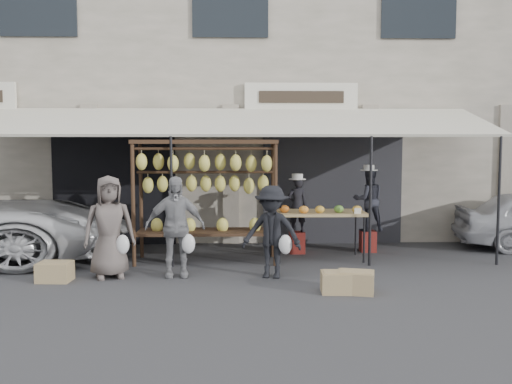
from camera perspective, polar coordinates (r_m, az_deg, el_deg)
The scene contains 15 objects.
ground_plane at distance 9.07m, azimuth -2.85°, elevation -8.99°, with size 90.00×90.00×0.00m, color #2D2D30.
shophouse at distance 15.36m, azimuth -2.38°, elevation 10.40°, with size 24.00×6.15×7.30m.
awning at distance 11.08m, azimuth -2.61°, elevation 6.95°, with size 10.00×2.35×2.92m.
banana_rack at distance 10.37m, azimuth -5.07°, elevation 1.54°, with size 2.60×0.90×2.24m.
produce_table at distance 10.70m, azimuth 6.37°, elevation -2.15°, with size 1.70×0.90×1.04m.
vendor_left at distance 11.26m, azimuth 4.14°, elevation -1.29°, with size 0.39×0.26×1.08m, color black.
vendor_right at distance 11.60m, azimuth 11.18°, elevation -0.78°, with size 0.61×0.47×1.25m, color #292A34.
customer_left at distance 9.50m, azimuth -14.47°, elevation -3.39°, with size 0.81×0.53×1.66m, color #5C524D.
customer_mid at distance 9.37m, azimuth -8.11°, elevation -3.45°, with size 0.96×0.40×1.64m, color gray.
customer_right at distance 9.22m, azimuth 1.57°, elevation -4.00°, with size 0.97×0.56×1.50m, color black.
stool_left at distance 11.37m, azimuth 4.11°, elevation -5.06°, with size 0.30×0.30×0.42m, color maroon.
stool_right at distance 11.71m, azimuth 11.12°, elevation -4.85°, with size 0.30×0.30×0.42m, color maroon.
crate_near_a at distance 8.50m, azimuth 8.26°, elevation -8.94°, with size 0.50×0.38×0.30m, color tan.
crate_near_b at distance 8.52m, azimuth 9.94°, elevation -8.88°, with size 0.52×0.40×0.31m, color tan.
crate_far at distance 9.61m, azimuth -19.48°, elevation -7.53°, with size 0.51×0.39×0.31m, color tan.
Camera 1 is at (0.20, -8.80, 2.18)m, focal length 40.00 mm.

